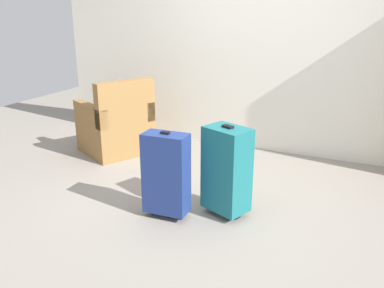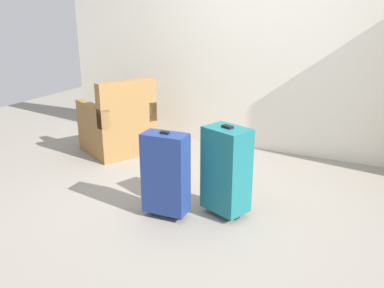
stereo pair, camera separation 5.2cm
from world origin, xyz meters
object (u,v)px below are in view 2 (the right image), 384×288
(suitcase_navy_blue, at_px, (166,173))
(mug, at_px, (160,151))
(armchair, at_px, (119,126))
(suitcase_teal, at_px, (226,170))

(suitcase_navy_blue, bearing_deg, mug, 121.48)
(mug, xyz_separation_m, suitcase_navy_blue, (0.78, -1.28, 0.34))
(armchair, height_order, mug, armchair)
(suitcase_navy_blue, distance_m, suitcase_teal, 0.50)
(suitcase_navy_blue, height_order, suitcase_teal, suitcase_teal)
(mug, distance_m, suitcase_navy_blue, 1.54)
(armchair, bearing_deg, suitcase_teal, -28.27)
(suitcase_navy_blue, xyz_separation_m, suitcase_teal, (0.43, 0.25, 0.02))
(armchair, relative_size, mug, 7.88)
(mug, height_order, suitcase_teal, suitcase_teal)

